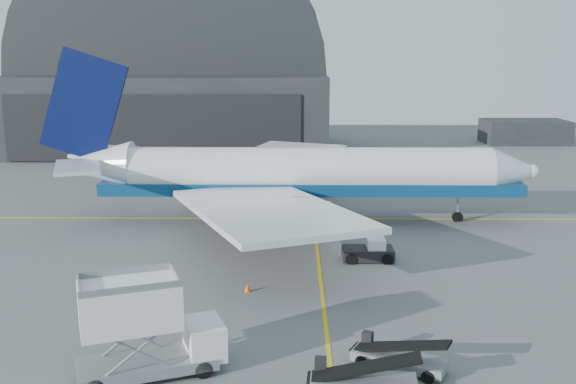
{
  "coord_description": "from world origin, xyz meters",
  "views": [
    {
      "loc": [
        -1.8,
        -39.22,
        15.62
      ],
      "look_at": [
        -2.38,
        11.35,
        4.5
      ],
      "focal_mm": 40.0,
      "sensor_mm": 36.0,
      "label": 1
    }
  ],
  "objects_px": {
    "catering_truck": "(144,329)",
    "belt_loader_b": "(398,357)",
    "airliner": "(290,174)",
    "pushback_tug": "(369,252)",
    "belt_loader_a": "(362,381)"
  },
  "relations": [
    {
      "from": "pushback_tug",
      "to": "belt_loader_a",
      "type": "distance_m",
      "value": 19.74
    },
    {
      "from": "airliner",
      "to": "catering_truck",
      "type": "bearing_deg",
      "value": -103.12
    },
    {
      "from": "belt_loader_b",
      "to": "catering_truck",
      "type": "bearing_deg",
      "value": -148.66
    },
    {
      "from": "pushback_tug",
      "to": "belt_loader_b",
      "type": "xyz_separation_m",
      "value": [
        -0.48,
        -17.14,
        -0.08
      ]
    },
    {
      "from": "airliner",
      "to": "catering_truck",
      "type": "relative_size",
      "value": 6.07
    },
    {
      "from": "catering_truck",
      "to": "pushback_tug",
      "type": "relative_size",
      "value": 1.96
    },
    {
      "from": "catering_truck",
      "to": "belt_loader_b",
      "type": "height_order",
      "value": "catering_truck"
    },
    {
      "from": "belt_loader_b",
      "to": "pushback_tug",
      "type": "bearing_deg",
      "value": 115.61
    },
    {
      "from": "airliner",
      "to": "catering_truck",
      "type": "distance_m",
      "value": 30.38
    },
    {
      "from": "airliner",
      "to": "pushback_tug",
      "type": "xyz_separation_m",
      "value": [
        6.12,
        -11.48,
        -3.85
      ]
    },
    {
      "from": "pushback_tug",
      "to": "belt_loader_b",
      "type": "bearing_deg",
      "value": -92.02
    },
    {
      "from": "pushback_tug",
      "to": "belt_loader_a",
      "type": "bearing_deg",
      "value": -97.79
    },
    {
      "from": "belt_loader_a",
      "to": "belt_loader_b",
      "type": "bearing_deg",
      "value": 54.31
    },
    {
      "from": "catering_truck",
      "to": "belt_loader_b",
      "type": "relative_size",
      "value": 1.54
    },
    {
      "from": "catering_truck",
      "to": "pushback_tug",
      "type": "height_order",
      "value": "catering_truck"
    }
  ]
}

